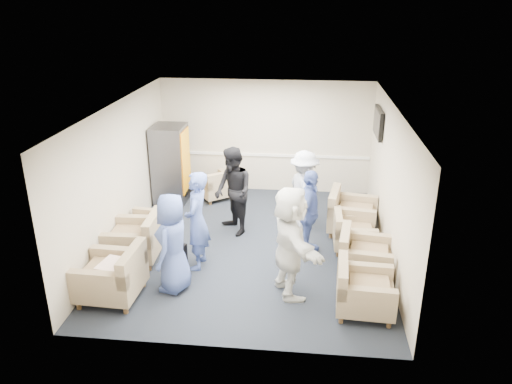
# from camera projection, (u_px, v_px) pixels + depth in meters

# --- Properties ---
(floor) EXTENTS (6.00, 6.00, 0.00)m
(floor) POSITION_uv_depth(u_px,v_px,m) (252.00, 246.00, 9.63)
(floor) COLOR black
(floor) RESTS_ON ground
(ceiling) EXTENTS (6.00, 6.00, 0.00)m
(ceiling) POSITION_uv_depth(u_px,v_px,m) (251.00, 107.00, 8.63)
(ceiling) COLOR silver
(ceiling) RESTS_ON back_wall
(back_wall) EXTENTS (5.00, 0.02, 2.70)m
(back_wall) POSITION_uv_depth(u_px,v_px,m) (266.00, 137.00, 11.90)
(back_wall) COLOR #C0B49F
(back_wall) RESTS_ON floor
(front_wall) EXTENTS (5.00, 0.02, 2.70)m
(front_wall) POSITION_uv_depth(u_px,v_px,m) (225.00, 261.00, 6.36)
(front_wall) COLOR #C0B49F
(front_wall) RESTS_ON floor
(left_wall) EXTENTS (0.02, 6.00, 2.70)m
(left_wall) POSITION_uv_depth(u_px,v_px,m) (119.00, 175.00, 9.37)
(left_wall) COLOR #C0B49F
(left_wall) RESTS_ON floor
(right_wall) EXTENTS (0.02, 6.00, 2.70)m
(right_wall) POSITION_uv_depth(u_px,v_px,m) (390.00, 185.00, 8.89)
(right_wall) COLOR #C0B49F
(right_wall) RESTS_ON floor
(chair_rail) EXTENTS (4.98, 0.04, 0.06)m
(chair_rail) POSITION_uv_depth(u_px,v_px,m) (265.00, 155.00, 12.05)
(chair_rail) COLOR white
(chair_rail) RESTS_ON back_wall
(tv) EXTENTS (0.10, 1.00, 0.58)m
(tv) POSITION_uv_depth(u_px,v_px,m) (378.00, 123.00, 10.30)
(tv) COLOR black
(tv) RESTS_ON right_wall
(armchair_left_near) EXTENTS (0.97, 0.97, 0.75)m
(armchair_left_near) POSITION_uv_depth(u_px,v_px,m) (114.00, 277.00, 7.85)
(armchair_left_near) COLOR #927D5E
(armchair_left_near) RESTS_ON floor
(armchair_left_mid) EXTENTS (0.97, 0.97, 0.75)m
(armchair_left_mid) POSITION_uv_depth(u_px,v_px,m) (137.00, 241.00, 9.01)
(armchair_left_mid) COLOR #927D5E
(armchair_left_mid) RESTS_ON floor
(armchair_left_far) EXTENTS (0.83, 0.83, 0.61)m
(armchair_left_far) POSITION_uv_depth(u_px,v_px,m) (148.00, 228.00, 9.68)
(armchair_left_far) COLOR #927D5E
(armchair_left_far) RESTS_ON floor
(armchair_right_near) EXTENTS (0.90, 0.90, 0.68)m
(armchair_right_near) POSITION_uv_depth(u_px,v_px,m) (361.00, 292.00, 7.52)
(armchair_right_near) COLOR #927D5E
(armchair_right_near) RESTS_ON floor
(armchair_right_midnear) EXTENTS (0.98, 0.98, 0.70)m
(armchair_right_midnear) POSITION_uv_depth(u_px,v_px,m) (362.00, 257.00, 8.48)
(armchair_right_midnear) COLOR #927D5E
(armchair_right_midnear) RESTS_ON floor
(armchair_right_midfar) EXTENTS (0.78, 0.78, 0.62)m
(armchair_right_midfar) POSITION_uv_depth(u_px,v_px,m) (352.00, 234.00, 9.40)
(armchair_right_midfar) COLOR #927D5E
(armchair_right_midfar) RESTS_ON floor
(armchair_right_far) EXTENTS (1.06, 1.06, 0.74)m
(armchair_right_far) POSITION_uv_depth(u_px,v_px,m) (349.00, 215.00, 10.06)
(armchair_right_far) COLOR #927D5E
(armchair_right_far) RESTS_ON floor
(armchair_corner) EXTENTS (1.08, 1.08, 0.61)m
(armchair_corner) POSITION_uv_depth(u_px,v_px,m) (217.00, 186.00, 11.74)
(armchair_corner) COLOR #927D5E
(armchair_corner) RESTS_ON floor
(vending_machine) EXTENTS (0.73, 0.85, 1.79)m
(vending_machine) POSITION_uv_depth(u_px,v_px,m) (171.00, 164.00, 11.41)
(vending_machine) COLOR #53535B
(vending_machine) RESTS_ON floor
(backpack) EXTENTS (0.32, 0.28, 0.46)m
(backpack) POSITION_uv_depth(u_px,v_px,m) (178.00, 252.00, 8.90)
(backpack) COLOR black
(backpack) RESTS_ON floor
(pillow) EXTENTS (0.43, 0.52, 0.13)m
(pillow) POSITION_uv_depth(u_px,v_px,m) (112.00, 267.00, 7.78)
(pillow) COLOR white
(pillow) RESTS_ON armchair_left_near
(person_front_left) EXTENTS (0.65, 0.88, 1.65)m
(person_front_left) POSITION_uv_depth(u_px,v_px,m) (173.00, 243.00, 7.95)
(person_front_left) COLOR #445AA5
(person_front_left) RESTS_ON floor
(person_mid_left) EXTENTS (0.44, 0.66, 1.77)m
(person_mid_left) POSITION_uv_depth(u_px,v_px,m) (197.00, 221.00, 8.59)
(person_mid_left) COLOR #445AA5
(person_mid_left) RESTS_ON floor
(person_back_left) EXTENTS (1.04, 1.09, 1.78)m
(person_back_left) POSITION_uv_depth(u_px,v_px,m) (233.00, 192.00, 9.85)
(person_back_left) COLOR black
(person_back_left) RESTS_ON floor
(person_back_right) EXTENTS (0.99, 1.22, 1.64)m
(person_back_right) POSITION_uv_depth(u_px,v_px,m) (304.00, 190.00, 10.10)
(person_back_right) COLOR silver
(person_back_right) RESTS_ON floor
(person_mid_right) EXTENTS (0.57, 1.01, 1.63)m
(person_mid_right) POSITION_uv_depth(u_px,v_px,m) (309.00, 213.00, 9.06)
(person_mid_right) COLOR #445AA5
(person_mid_right) RESTS_ON floor
(person_front_right) EXTENTS (1.09, 1.79, 1.84)m
(person_front_right) POSITION_uv_depth(u_px,v_px,m) (290.00, 242.00, 7.78)
(person_front_right) COLOR silver
(person_front_right) RESTS_ON floor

